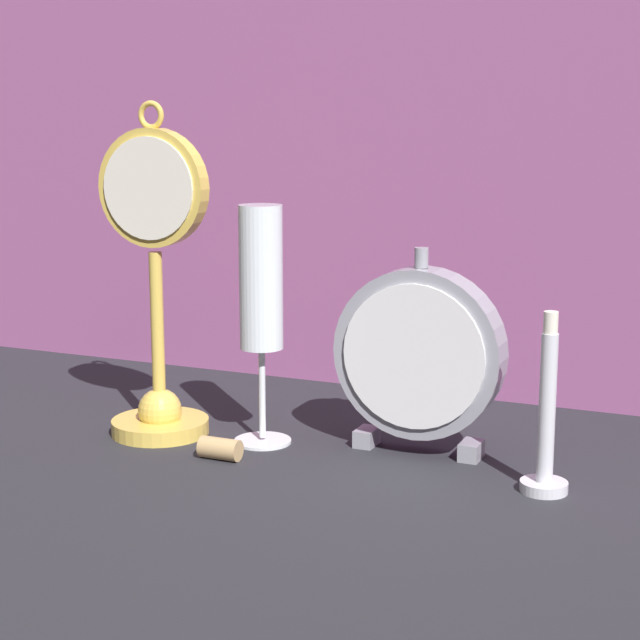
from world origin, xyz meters
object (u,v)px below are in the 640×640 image
(wine_cork, at_px, (220,449))
(mantel_clock_silver, at_px, (419,354))
(pocket_watch_on_stand, at_px, (156,300))
(champagne_flute, at_px, (261,294))
(brass_candlestick, at_px, (546,431))

(wine_cork, bearing_deg, mantel_clock_silver, 29.74)
(pocket_watch_on_stand, height_order, mantel_clock_silver, pocket_watch_on_stand)
(champagne_flute, height_order, brass_candlestick, champagne_flute)
(pocket_watch_on_stand, xyz_separation_m, brass_candlestick, (0.42, -0.01, -0.09))
(champagne_flute, distance_m, wine_cork, 0.16)
(mantel_clock_silver, xyz_separation_m, brass_candlestick, (0.14, -0.06, -0.04))
(brass_candlestick, distance_m, wine_cork, 0.32)
(pocket_watch_on_stand, height_order, brass_candlestick, pocket_watch_on_stand)
(wine_cork, bearing_deg, brass_candlestick, 6.73)
(brass_candlestick, bearing_deg, wine_cork, -173.27)
(wine_cork, bearing_deg, pocket_watch_on_stand, 153.92)
(champagne_flute, height_order, wine_cork, champagne_flute)
(mantel_clock_silver, bearing_deg, wine_cork, -150.26)
(pocket_watch_on_stand, distance_m, wine_cork, 0.18)
(mantel_clock_silver, height_order, wine_cork, mantel_clock_silver)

